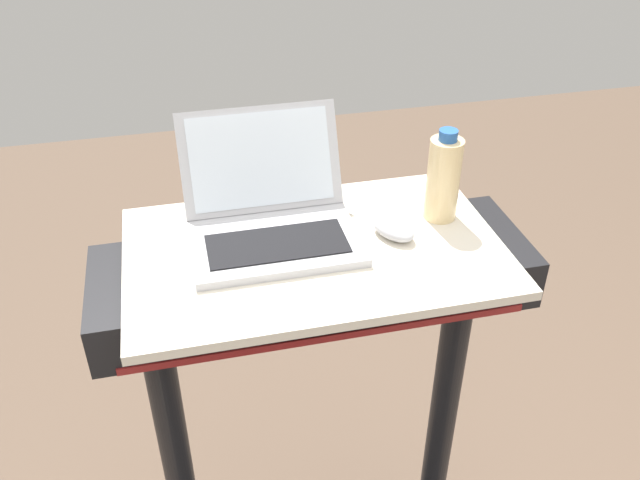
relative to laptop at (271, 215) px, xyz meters
name	(u,v)px	position (x,y,z in m)	size (l,w,h in m)	color
desk_board	(314,251)	(0.08, -0.07, -0.06)	(0.76, 0.48, 0.02)	beige
laptop	(271,215)	(0.00, 0.00, 0.00)	(0.34, 0.32, 0.22)	#B7B7BC
computer_mouse	(394,229)	(0.24, -0.07, -0.03)	(0.06, 0.10, 0.03)	#B2B2B7
water_bottle	(443,178)	(0.36, -0.02, 0.05)	(0.07, 0.07, 0.20)	beige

